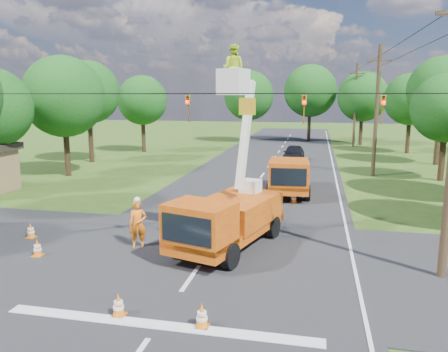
% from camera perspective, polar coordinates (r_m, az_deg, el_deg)
% --- Properties ---
extents(ground, '(140.00, 140.00, 0.00)m').
position_cam_1_polar(ground, '(34.40, 5.02, 0.02)').
color(ground, '#2C5118').
rests_on(ground, ground).
extents(road_main, '(12.00, 100.00, 0.06)m').
position_cam_1_polar(road_main, '(34.40, 5.02, 0.02)').
color(road_main, black).
rests_on(road_main, ground).
extents(road_cross, '(56.00, 10.00, 0.07)m').
position_cam_1_polar(road_cross, '(17.27, -2.48, -10.68)').
color(road_cross, black).
rests_on(road_cross, ground).
extents(stop_bar, '(9.00, 0.45, 0.02)m').
position_cam_1_polar(stop_bar, '(12.78, -8.63, -18.86)').
color(stop_bar, silver).
rests_on(stop_bar, ground).
extents(edge_line, '(0.12, 90.00, 0.02)m').
position_cam_1_polar(edge_line, '(34.19, 14.38, -0.34)').
color(edge_line, silver).
rests_on(edge_line, ground).
extents(bucket_truck, '(4.07, 6.79, 8.20)m').
position_cam_1_polar(bucket_truck, '(17.76, 0.43, -4.19)').
color(bucket_truck, '#C7630E').
rests_on(bucket_truck, ground).
extents(second_truck, '(2.85, 6.54, 2.40)m').
position_cam_1_polar(second_truck, '(28.07, 8.47, 0.15)').
color(second_truck, '#C7630E').
rests_on(second_truck, ground).
extents(ground_worker, '(0.85, 0.70, 2.01)m').
position_cam_1_polar(ground_worker, '(18.48, -11.19, -6.16)').
color(ground_worker, '#FF5D15').
rests_on(ground_worker, ground).
extents(distant_car, '(1.99, 4.68, 1.58)m').
position_cam_1_polar(distant_car, '(42.08, 9.09, 2.94)').
color(distant_car, black).
rests_on(distant_car, ground).
extents(traffic_cone_0, '(0.38, 0.38, 0.71)m').
position_cam_1_polar(traffic_cone_0, '(13.30, -13.63, -16.06)').
color(traffic_cone_0, orange).
rests_on(traffic_cone_0, ground).
extents(traffic_cone_1, '(0.38, 0.38, 0.71)m').
position_cam_1_polar(traffic_cone_1, '(12.42, -2.91, -17.78)').
color(traffic_cone_1, orange).
rests_on(traffic_cone_1, ground).
extents(traffic_cone_2, '(0.38, 0.38, 0.71)m').
position_cam_1_polar(traffic_cone_2, '(23.12, 2.66, -4.24)').
color(traffic_cone_2, orange).
rests_on(traffic_cone_2, ground).
extents(traffic_cone_3, '(0.38, 0.38, 0.71)m').
position_cam_1_polar(traffic_cone_3, '(25.93, 9.09, -2.73)').
color(traffic_cone_3, orange).
rests_on(traffic_cone_3, ground).
extents(traffic_cone_4, '(0.38, 0.38, 0.71)m').
position_cam_1_polar(traffic_cone_4, '(18.79, -23.19, -8.62)').
color(traffic_cone_4, orange).
rests_on(traffic_cone_4, ground).
extents(traffic_cone_5, '(0.38, 0.38, 0.71)m').
position_cam_1_polar(traffic_cone_5, '(21.21, -23.93, -6.52)').
color(traffic_cone_5, orange).
rests_on(traffic_cone_5, ground).
extents(traffic_cone_7, '(0.38, 0.38, 0.71)m').
position_cam_1_polar(traffic_cone_7, '(30.79, 10.84, -0.69)').
color(traffic_cone_7, orange).
rests_on(traffic_cone_7, ground).
extents(pole_right_mid, '(1.80, 0.30, 10.00)m').
position_cam_1_polar(pole_right_mid, '(35.88, 19.31, 8.12)').
color(pole_right_mid, '#4C3823').
rests_on(pole_right_mid, ground).
extents(pole_right_far, '(1.80, 0.30, 10.00)m').
position_cam_1_polar(pole_right_far, '(55.77, 16.78, 8.91)').
color(pole_right_far, '#4C3823').
rests_on(pole_right_far, ground).
extents(signal_span, '(18.00, 0.29, 1.07)m').
position_cam_1_polar(signal_span, '(15.69, 5.34, 9.14)').
color(signal_span, black).
rests_on(signal_span, ground).
extents(tree_left_d, '(6.20, 6.20, 9.24)m').
position_cam_1_polar(tree_left_d, '(36.04, -20.23, 9.69)').
color(tree_left_d, '#382616').
rests_on(tree_left_d, ground).
extents(tree_left_e, '(5.80, 5.80, 9.41)m').
position_cam_1_polar(tree_left_e, '(42.99, -17.32, 10.38)').
color(tree_left_e, '#382616').
rests_on(tree_left_e, ground).
extents(tree_left_f, '(5.40, 5.40, 8.40)m').
position_cam_1_polar(tree_left_f, '(49.34, -10.63, 9.69)').
color(tree_left_f, '#382616').
rests_on(tree_left_f, ground).
extents(tree_right_c, '(5.00, 5.00, 7.83)m').
position_cam_1_polar(tree_right_c, '(35.78, 27.07, 7.89)').
color(tree_right_c, '#382616').
rests_on(tree_right_c, ground).
extents(tree_right_d, '(6.00, 6.00, 9.70)m').
position_cam_1_polar(tree_right_d, '(43.92, 26.59, 9.99)').
color(tree_right_d, '#382616').
rests_on(tree_right_d, ground).
extents(tree_right_e, '(5.60, 5.60, 8.63)m').
position_cam_1_polar(tree_right_e, '(51.51, 23.22, 9.20)').
color(tree_right_e, '#382616').
rests_on(tree_right_e, ground).
extents(tree_far_a, '(6.60, 6.60, 9.50)m').
position_cam_1_polar(tree_far_a, '(59.28, 3.27, 10.45)').
color(tree_far_a, '#382616').
rests_on(tree_far_a, ground).
extents(tree_far_b, '(7.00, 7.00, 10.32)m').
position_cam_1_polar(tree_far_b, '(60.60, 11.20, 10.85)').
color(tree_far_b, '#382616').
rests_on(tree_far_b, ground).
extents(tree_far_c, '(6.20, 6.20, 9.18)m').
position_cam_1_polar(tree_far_c, '(57.84, 17.67, 9.85)').
color(tree_far_c, '#382616').
rests_on(tree_far_c, ground).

